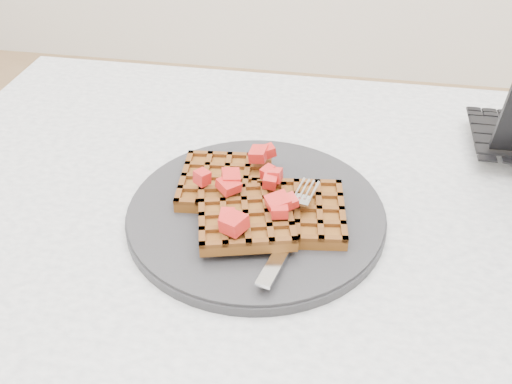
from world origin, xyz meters
TOP-DOWN VIEW (x-y plane):
  - table at (0.00, 0.00)m, footprint 1.20×0.80m
  - plate at (-0.12, -0.00)m, footprint 0.31×0.31m
  - waffles at (-0.12, -0.01)m, footprint 0.22×0.20m
  - strawberry_pile at (-0.12, -0.00)m, footprint 0.15×0.15m
  - fork at (-0.07, -0.04)m, footprint 0.06×0.18m

SIDE VIEW (x-z plane):
  - table at x=0.00m, z-range 0.26..1.01m
  - plate at x=-0.12m, z-range 0.75..0.77m
  - fork at x=-0.07m, z-range 0.77..0.78m
  - waffles at x=-0.12m, z-range 0.76..0.79m
  - strawberry_pile at x=-0.12m, z-range 0.79..0.82m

